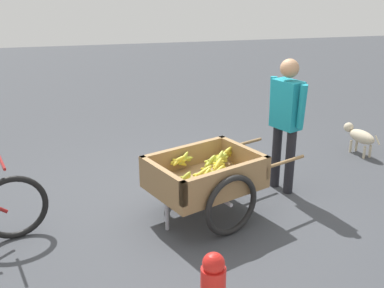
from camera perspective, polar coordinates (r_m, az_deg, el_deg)
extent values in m
plane|color=#3D3F44|center=(5.41, -0.94, -6.93)|extent=(24.00, 24.00, 0.00)
cube|color=#937047|center=(4.93, 1.54, -4.66)|extent=(1.33, 1.17, 0.10)
cube|color=#937047|center=(4.59, -3.66, -4.34)|extent=(0.37, 0.76, 0.24)
cube|color=#937047|center=(5.16, 6.19, -1.51)|extent=(0.37, 0.76, 0.24)
cube|color=#937047|center=(4.59, 4.33, -4.34)|extent=(1.04, 0.49, 0.24)
cube|color=#937047|center=(5.13, -0.91, -1.51)|extent=(1.04, 0.49, 0.24)
torus|color=black|center=(4.66, 4.80, -7.43)|extent=(0.61, 0.31, 0.64)
torus|color=black|center=(5.29, -1.32, -3.79)|extent=(0.61, 0.31, 0.64)
cylinder|color=#9E9EA8|center=(4.96, 1.53, -5.50)|extent=(0.38, 0.83, 0.04)
cylinder|color=#937047|center=(5.14, 11.24, -2.12)|extent=(0.52, 0.25, 0.04)
cylinder|color=#937047|center=(5.60, 6.25, 0.05)|extent=(0.52, 0.25, 0.04)
cylinder|color=#9E9EA8|center=(4.79, -3.04, -8.48)|extent=(0.04, 0.04, 0.35)
ellipsoid|color=gold|center=(5.24, 4.36, -1.15)|extent=(0.15, 0.15, 0.15)
ellipsoid|color=gold|center=(5.22, 4.24, -1.11)|extent=(0.18, 0.13, 0.08)
ellipsoid|color=gold|center=(5.20, 4.17, -1.06)|extent=(0.18, 0.14, 0.09)
ellipsoid|color=gold|center=(5.19, 4.11, -1.01)|extent=(0.18, 0.12, 0.13)
ellipsoid|color=gold|center=(4.62, -0.62, -4.28)|extent=(0.18, 0.12, 0.14)
ellipsoid|color=gold|center=(4.61, -0.70, -4.23)|extent=(0.19, 0.06, 0.09)
ellipsoid|color=gold|center=(4.59, -0.83, -4.19)|extent=(0.17, 0.16, 0.08)
ellipsoid|color=gold|center=(4.57, -0.96, -4.16)|extent=(0.18, 0.09, 0.15)
ellipsoid|color=gold|center=(5.21, 3.63, -1.68)|extent=(0.18, 0.11, 0.13)
ellipsoid|color=gold|center=(5.20, 3.57, -1.63)|extent=(0.19, 0.10, 0.09)
ellipsoid|color=gold|center=(5.18, 3.53, -1.57)|extent=(0.18, 0.06, 0.05)
ellipsoid|color=gold|center=(5.17, 3.48, -1.52)|extent=(0.17, 0.15, 0.10)
ellipsoid|color=gold|center=(5.16, 3.44, -1.46)|extent=(0.18, 0.07, 0.13)
ellipsoid|color=gold|center=(4.83, 4.80, -3.75)|extent=(0.17, 0.15, 0.13)
ellipsoid|color=gold|center=(4.81, 4.73, -3.70)|extent=(0.19, 0.12, 0.08)
ellipsoid|color=gold|center=(4.79, 4.65, -3.66)|extent=(0.19, 0.12, 0.08)
ellipsoid|color=gold|center=(4.78, 4.60, -3.61)|extent=(0.19, 0.09, 0.13)
ellipsoid|color=gold|center=(4.82, 1.94, -3.90)|extent=(0.16, 0.14, 0.15)
ellipsoid|color=gold|center=(4.81, 1.86, -3.85)|extent=(0.19, 0.11, 0.10)
ellipsoid|color=gold|center=(4.79, 1.79, -3.80)|extent=(0.18, 0.06, 0.05)
ellipsoid|color=gold|center=(4.77, 1.71, -3.75)|extent=(0.19, 0.10, 0.11)
ellipsoid|color=gold|center=(4.76, 1.69, -3.69)|extent=(0.16, 0.15, 0.13)
ellipsoid|color=gold|center=(5.14, 3.74, -2.01)|extent=(0.16, 0.16, 0.13)
ellipsoid|color=gold|center=(5.13, 3.74, -1.94)|extent=(0.18, 0.14, 0.10)
ellipsoid|color=gold|center=(5.11, 3.67, -1.89)|extent=(0.17, 0.16, 0.05)
ellipsoid|color=gold|center=(5.09, 3.60, -1.84)|extent=(0.16, 0.16, 0.11)
ellipsoid|color=gold|center=(5.08, 3.57, -1.77)|extent=(0.16, 0.16, 0.13)
ellipsoid|color=gold|center=(4.64, 3.32, -3.62)|extent=(0.17, 0.14, 0.13)
ellipsoid|color=gold|center=(4.63, 3.30, -3.55)|extent=(0.19, 0.08, 0.11)
ellipsoid|color=gold|center=(4.62, 3.22, -3.50)|extent=(0.18, 0.07, 0.05)
ellipsoid|color=gold|center=(4.60, 3.14, -3.46)|extent=(0.17, 0.15, 0.11)
ellipsoid|color=gold|center=(4.59, 3.11, -3.39)|extent=(0.18, 0.09, 0.14)
ellipsoid|color=gold|center=(4.65, 1.15, -3.89)|extent=(0.16, 0.15, 0.13)
ellipsoid|color=gold|center=(4.63, 1.08, -3.84)|extent=(0.19, 0.07, 0.09)
ellipsoid|color=gold|center=(4.62, 0.97, -3.80)|extent=(0.16, 0.16, 0.08)
ellipsoid|color=gold|center=(4.60, 0.87, -3.75)|extent=(0.18, 0.08, 0.14)
ellipsoid|color=gold|center=(5.03, -1.53, -2.22)|extent=(0.18, 0.06, 0.13)
ellipsoid|color=gold|center=(5.01, -1.57, -2.16)|extent=(0.18, 0.14, 0.09)
ellipsoid|color=gold|center=(5.00, -1.64, -2.11)|extent=(0.19, 0.07, 0.05)
ellipsoid|color=gold|center=(4.99, -1.71, -2.05)|extent=(0.17, 0.16, 0.10)
ellipsoid|color=gold|center=(4.97, -1.74, -1.98)|extent=(0.18, 0.05, 0.13)
ellipsoid|color=gold|center=(4.89, 1.85, -3.30)|extent=(0.18, 0.08, 0.14)
ellipsoid|color=gold|center=(4.87, 1.69, -3.28)|extent=(0.16, 0.16, 0.05)
ellipsoid|color=gold|center=(4.85, 1.57, -3.24)|extent=(0.19, 0.08, 0.12)
ellipsoid|color=gold|center=(5.07, -0.71, -1.81)|extent=(0.16, 0.15, 0.13)
ellipsoid|color=gold|center=(5.05, -0.85, -1.77)|extent=(0.18, 0.07, 0.05)
ellipsoid|color=gold|center=(5.03, -1.05, -1.75)|extent=(0.16, 0.13, 0.15)
ellipsoid|color=gold|center=(5.06, 3.55, -1.85)|extent=(0.18, 0.10, 0.13)
ellipsoid|color=gold|center=(5.05, 3.53, -1.78)|extent=(0.17, 0.15, 0.11)
ellipsoid|color=gold|center=(5.03, 3.46, -1.73)|extent=(0.19, 0.09, 0.05)
ellipsoid|color=gold|center=(5.02, 3.41, -1.68)|extent=(0.19, 0.10, 0.10)
ellipsoid|color=gold|center=(5.00, 3.34, -1.62)|extent=(0.15, 0.15, 0.14)
ellipsoid|color=gold|center=(4.90, 3.36, -2.61)|extent=(0.18, 0.06, 0.13)
ellipsoid|color=gold|center=(4.89, 3.29, -2.55)|extent=(0.18, 0.14, 0.08)
ellipsoid|color=gold|center=(4.87, 3.20, -2.51)|extent=(0.18, 0.14, 0.09)
ellipsoid|color=gold|center=(4.86, 3.13, -2.45)|extent=(0.15, 0.16, 0.13)
ellipsoid|color=gold|center=(5.03, 2.48, -2.23)|extent=(0.17, 0.14, 0.15)
ellipsoid|color=gold|center=(5.02, 2.39, -2.18)|extent=(0.19, 0.07, 0.08)
ellipsoid|color=gold|center=(5.00, 2.29, -2.14)|extent=(0.17, 0.16, 0.08)
ellipsoid|color=gold|center=(4.98, 2.17, -2.10)|extent=(0.17, 0.11, 0.15)
cylinder|color=black|center=(5.57, 11.76, -2.14)|extent=(0.11, 0.11, 0.78)
cylinder|color=black|center=(5.71, 10.16, -1.46)|extent=(0.11, 0.11, 0.78)
cube|color=teal|center=(5.43, 11.42, 4.71)|extent=(0.32, 0.39, 0.55)
sphere|color=tan|center=(5.33, 11.73, 8.96)|extent=(0.21, 0.21, 0.21)
cylinder|color=teal|center=(5.28, 13.16, 4.44)|extent=(0.08, 0.12, 0.50)
cylinder|color=teal|center=(5.57, 9.81, 5.51)|extent=(0.08, 0.11, 0.50)
torus|color=black|center=(4.89, -20.76, -7.21)|extent=(0.65, 0.25, 0.66)
cylinder|color=maroon|center=(4.69, -22.12, -1.89)|extent=(0.16, 0.45, 0.03)
ellipsoid|color=beige|center=(7.04, 19.87, 0.83)|extent=(0.28, 0.47, 0.18)
sphere|color=beige|center=(7.20, 18.43, 1.94)|extent=(0.14, 0.14, 0.14)
cylinder|color=beige|center=(6.84, 21.53, 0.43)|extent=(0.05, 0.11, 0.12)
cylinder|color=beige|center=(7.15, 18.65, -0.26)|extent=(0.04, 0.04, 0.18)
cylinder|color=beige|center=(7.22, 19.27, -0.13)|extent=(0.04, 0.04, 0.18)
cylinder|color=beige|center=(6.97, 20.12, -0.96)|extent=(0.04, 0.04, 0.18)
cylinder|color=beige|center=(7.05, 20.75, -0.81)|extent=(0.04, 0.04, 0.18)
sphere|color=red|center=(3.35, 2.63, -14.25)|extent=(0.16, 0.16, 0.16)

